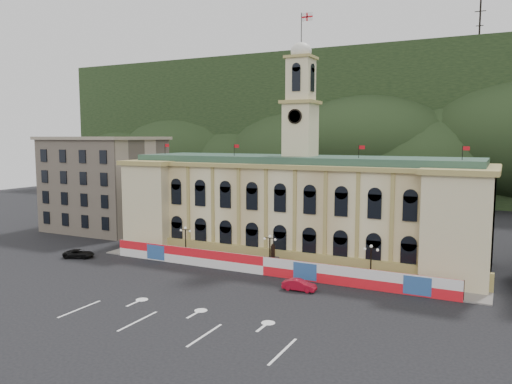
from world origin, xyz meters
The scene contains 13 objects.
ground centered at (0.00, 0.00, 0.00)m, with size 260.00×260.00×0.00m, color black.
lane_markings centered at (0.00, -5.00, 0.00)m, with size 26.00×10.00×0.02m, color white, non-canonical shape.
hill_ridge centered at (0.03, 121.99, 19.48)m, with size 230.00×80.00×64.00m.
city_hall centered at (0.00, 27.63, 7.85)m, with size 56.20×17.60×37.10m.
side_building_left centered at (-43.00, 30.93, 9.33)m, with size 21.00×17.00×18.60m.
hoarding_fence centered at (0.06, 15.07, 1.25)m, with size 50.00×0.44×2.50m.
pavement centered at (0.00, 17.75, 0.08)m, with size 56.00×5.50×0.16m, color slate.
statue centered at (0.00, 18.00, 1.19)m, with size 1.40×1.40×3.72m.
lamp_left centered at (-14.00, 17.00, 3.07)m, with size 1.96×0.44×5.15m.
lamp_center centered at (0.00, 17.00, 3.07)m, with size 1.96×0.44×5.15m.
lamp_right centered at (14.00, 17.00, 3.07)m, with size 1.96×0.44×5.15m.
red_sedan centered at (6.87, 10.74, 0.68)m, with size 4.22×1.70×1.37m, color maroon.
black_suv centered at (-29.63, 10.88, 0.64)m, with size 5.09×3.65×1.29m, color black.
Camera 1 is at (28.52, -44.17, 18.57)m, focal length 35.00 mm.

